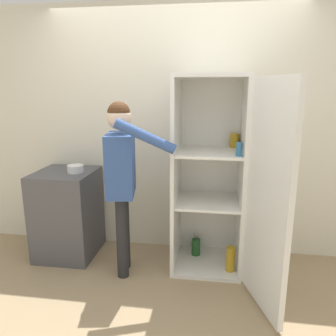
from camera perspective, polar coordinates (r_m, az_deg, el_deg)
The scene contains 6 objects.
ground_plane at distance 2.99m, azimuth -1.78°, elevation -21.54°, with size 12.00×12.00×0.00m, color tan.
wall_back at distance 3.44m, azimuth 0.94°, elevation 6.23°, with size 7.00×0.06×2.55m.
refrigerator at distance 3.03m, azimuth 9.12°, elevation -2.00°, with size 0.90×1.25×1.85m.
person at distance 2.96m, azimuth -8.06°, elevation 0.02°, with size 0.68×0.54×1.62m.
counter at distance 3.61m, azimuth -17.08°, elevation -7.56°, with size 0.58×0.61×0.90m.
bowl at distance 3.40m, azimuth -15.81°, elevation -0.13°, with size 0.16×0.16×0.08m.
Camera 1 is at (0.44, -2.40, 1.73)m, focal length 35.00 mm.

